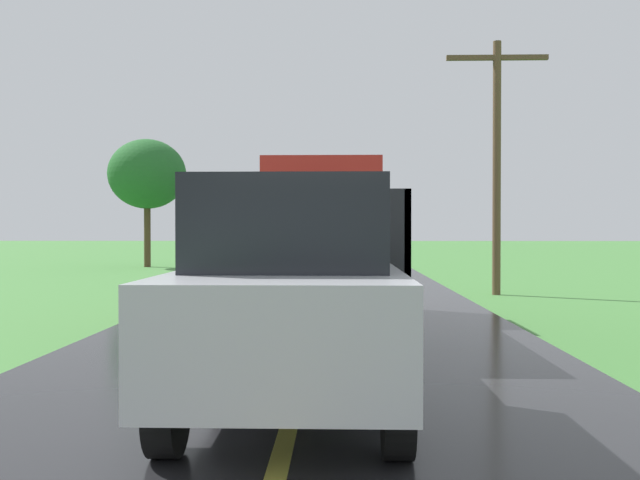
{
  "coord_description": "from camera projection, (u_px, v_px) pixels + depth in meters",
  "views": [
    {
      "loc": [
        0.4,
        -0.5,
        1.61
      ],
      "look_at": [
        -0.01,
        13.51,
        1.4
      ],
      "focal_mm": 39.84,
      "sensor_mm": 36.0,
      "label": 1
    }
  ],
  "objects": [
    {
      "name": "banana_truck_near",
      "position": [
        320.0,
        238.0,
        11.92
      ],
      "size": [
        2.38,
        5.86,
        2.8
      ],
      "color": "#2D2D30",
      "rests_on": "road_surface"
    },
    {
      "name": "utility_pole_roadside",
      "position": [
        497.0,
        154.0,
        17.41
      ],
      "size": [
        2.48,
        0.2,
        6.22
      ],
      "color": "brown",
      "rests_on": "ground"
    },
    {
      "name": "roadside_tree_near_left",
      "position": [
        147.0,
        174.0,
        30.41
      ],
      "size": [
        3.31,
        3.31,
        5.48
      ],
      "color": "#4C3823",
      "rests_on": "ground"
    },
    {
      "name": "following_car",
      "position": [
        294.0,
        293.0,
        5.94
      ],
      "size": [
        1.74,
        4.1,
        1.92
      ],
      "color": "#B7BABF",
      "rests_on": "road_surface"
    }
  ]
}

